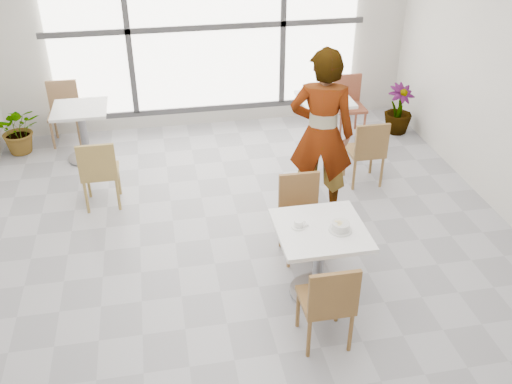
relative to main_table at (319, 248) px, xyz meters
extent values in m
plane|color=#9E9EA5|center=(-0.53, 0.62, -0.52)|extent=(7.00, 7.00, 0.00)
plane|color=silver|center=(-0.53, 4.12, 0.98)|extent=(6.00, 0.00, 6.00)
cube|color=white|center=(-0.53, 4.06, 0.98)|extent=(4.40, 0.04, 2.40)
cube|color=#3F3F42|center=(-0.53, 4.03, 0.98)|extent=(4.60, 0.05, 0.08)
cube|color=#3F3F42|center=(-1.63, 4.03, 0.98)|extent=(0.08, 0.05, 2.40)
cube|color=#3F3F42|center=(0.57, 4.03, 0.98)|extent=(0.08, 0.05, 2.40)
cube|color=#3F3F42|center=(-0.53, 4.03, -0.24)|extent=(4.60, 0.05, 0.08)
cube|color=white|center=(0.00, 0.00, 0.21)|extent=(0.80, 0.80, 0.04)
cylinder|color=gray|center=(0.00, 0.00, -0.17)|extent=(0.10, 0.10, 0.71)
cylinder|color=gray|center=(0.00, 0.00, -0.51)|extent=(0.52, 0.52, 0.03)
cube|color=brown|center=(-0.11, -0.58, -0.09)|extent=(0.42, 0.42, 0.04)
cube|color=brown|center=(-0.11, -0.77, 0.14)|extent=(0.42, 0.04, 0.42)
cylinder|color=brown|center=(0.07, -0.40, -0.32)|extent=(0.04, 0.04, 0.41)
cylinder|color=brown|center=(0.07, -0.76, -0.32)|extent=(0.04, 0.04, 0.41)
cylinder|color=brown|center=(-0.29, -0.40, -0.32)|extent=(0.04, 0.04, 0.41)
cylinder|color=brown|center=(-0.29, -0.76, -0.32)|extent=(0.04, 0.04, 0.41)
cube|color=brown|center=(0.00, 0.61, -0.09)|extent=(0.42, 0.42, 0.04)
cube|color=brown|center=(0.00, 0.80, 0.14)|extent=(0.42, 0.04, 0.42)
cylinder|color=brown|center=(-0.18, 0.43, -0.32)|extent=(0.04, 0.04, 0.41)
cylinder|color=brown|center=(-0.18, 0.79, -0.32)|extent=(0.04, 0.04, 0.41)
cylinder|color=brown|center=(0.18, 0.43, -0.32)|extent=(0.04, 0.04, 0.41)
cylinder|color=brown|center=(0.18, 0.79, -0.32)|extent=(0.04, 0.04, 0.41)
cylinder|color=silver|center=(0.16, -0.07, 0.23)|extent=(0.21, 0.21, 0.01)
cylinder|color=silver|center=(0.16, -0.07, 0.27)|extent=(0.16, 0.16, 0.07)
torus|color=silver|center=(0.16, -0.07, 0.31)|extent=(0.16, 0.16, 0.01)
cylinder|color=tan|center=(0.16, -0.07, 0.27)|extent=(0.14, 0.14, 0.05)
cylinder|color=beige|center=(0.12, -0.04, 0.31)|extent=(0.03, 0.03, 0.01)
cylinder|color=beige|center=(0.13, -0.10, 0.31)|extent=(0.03, 0.03, 0.01)
cylinder|color=#F2EA9C|center=(0.17, -0.07, 0.30)|extent=(0.03, 0.03, 0.02)
cylinder|color=beige|center=(0.11, -0.09, 0.30)|extent=(0.03, 0.03, 0.02)
cylinder|color=#F4E79D|center=(0.19, -0.05, 0.30)|extent=(0.03, 0.03, 0.02)
cylinder|color=beige|center=(0.15, -0.05, 0.31)|extent=(0.03, 0.03, 0.02)
cylinder|color=beige|center=(0.14, -0.05, 0.30)|extent=(0.03, 0.03, 0.02)
cylinder|color=beige|center=(0.17, -0.06, 0.31)|extent=(0.03, 0.03, 0.01)
cylinder|color=beige|center=(0.14, -0.07, 0.31)|extent=(0.03, 0.03, 0.01)
cylinder|color=#EFE69A|center=(0.15, -0.07, 0.31)|extent=(0.03, 0.03, 0.02)
cylinder|color=beige|center=(0.14, -0.05, 0.31)|extent=(0.03, 0.03, 0.02)
cylinder|color=beige|center=(0.15, -0.08, 0.31)|extent=(0.03, 0.03, 0.02)
cylinder|color=beige|center=(0.14, -0.07, 0.31)|extent=(0.03, 0.03, 0.02)
cylinder|color=beige|center=(0.15, -0.06, 0.30)|extent=(0.03, 0.03, 0.02)
cylinder|color=white|center=(-0.19, 0.05, 0.23)|extent=(0.13, 0.13, 0.01)
cylinder|color=white|center=(-0.19, 0.05, 0.27)|extent=(0.08, 0.08, 0.06)
torus|color=white|center=(-0.15, 0.05, 0.27)|extent=(0.05, 0.01, 0.05)
cylinder|color=black|center=(-0.19, 0.05, 0.29)|extent=(0.07, 0.07, 0.00)
cube|color=silver|center=(-0.14, 0.03, 0.24)|extent=(0.09, 0.05, 0.00)
sphere|color=silver|center=(-0.11, 0.05, 0.24)|extent=(0.02, 0.02, 0.02)
imported|color=black|center=(0.41, 1.42, 0.45)|extent=(0.82, 0.67, 1.95)
cube|color=silver|center=(-2.34, 3.25, 0.21)|extent=(0.70, 0.70, 0.04)
cylinder|color=slate|center=(-2.34, 3.25, -0.17)|extent=(0.10, 0.10, 0.71)
cylinder|color=slate|center=(-2.34, 3.25, -0.51)|extent=(0.52, 0.52, 0.03)
cube|color=white|center=(0.93, 2.97, 0.21)|extent=(0.70, 0.70, 0.04)
cylinder|color=gray|center=(0.93, 2.97, -0.17)|extent=(0.10, 0.10, 0.71)
cylinder|color=gray|center=(0.93, 2.97, -0.51)|extent=(0.52, 0.52, 0.03)
cube|color=#9E8042|center=(-2.06, 2.02, -0.09)|extent=(0.42, 0.42, 0.04)
cube|color=#9E8042|center=(-2.06, 1.83, 0.14)|extent=(0.42, 0.04, 0.42)
cylinder|color=#9E8042|center=(-1.88, 2.20, -0.32)|extent=(0.04, 0.04, 0.41)
cylinder|color=#9E8042|center=(-1.88, 1.84, -0.32)|extent=(0.04, 0.04, 0.41)
cylinder|color=#9E8042|center=(-2.24, 2.20, -0.32)|extent=(0.04, 0.04, 0.41)
cylinder|color=#9E8042|center=(-2.24, 1.84, -0.32)|extent=(0.04, 0.04, 0.41)
cube|color=#98714C|center=(-2.63, 3.82, -0.09)|extent=(0.42, 0.42, 0.04)
cube|color=#98714C|center=(-2.63, 4.01, 0.14)|extent=(0.42, 0.04, 0.42)
cylinder|color=#98714C|center=(-2.81, 3.64, -0.32)|extent=(0.04, 0.04, 0.41)
cylinder|color=#98714C|center=(-2.81, 4.00, -0.32)|extent=(0.04, 0.04, 0.41)
cylinder|color=#98714C|center=(-2.45, 3.64, -0.32)|extent=(0.04, 0.04, 0.41)
cylinder|color=#98714C|center=(-2.45, 4.00, -0.32)|extent=(0.04, 0.04, 0.41)
cube|color=olive|center=(1.16, 1.96, -0.09)|extent=(0.42, 0.42, 0.04)
cube|color=olive|center=(1.16, 1.77, 0.14)|extent=(0.42, 0.04, 0.42)
cylinder|color=olive|center=(1.34, 2.14, -0.32)|extent=(0.04, 0.04, 0.41)
cylinder|color=olive|center=(1.34, 1.78, -0.32)|extent=(0.04, 0.04, 0.41)
cylinder|color=olive|center=(0.98, 2.14, -0.32)|extent=(0.04, 0.04, 0.41)
cylinder|color=olive|center=(0.98, 1.78, -0.32)|extent=(0.04, 0.04, 0.41)
cube|color=brown|center=(1.42, 3.30, -0.09)|extent=(0.42, 0.42, 0.04)
cube|color=brown|center=(1.42, 3.49, 0.14)|extent=(0.42, 0.04, 0.42)
cylinder|color=brown|center=(1.24, 3.12, -0.32)|extent=(0.04, 0.04, 0.41)
cylinder|color=brown|center=(1.24, 3.48, -0.32)|extent=(0.04, 0.04, 0.41)
cylinder|color=brown|center=(1.60, 3.12, -0.32)|extent=(0.04, 0.04, 0.41)
cylinder|color=brown|center=(1.60, 3.48, -0.32)|extent=(0.04, 0.04, 0.41)
imported|color=#568138|center=(-3.23, 3.63, -0.18)|extent=(0.66, 0.59, 0.69)
imported|color=#4F7A3D|center=(2.17, 3.26, -0.16)|extent=(0.50, 0.50, 0.73)
camera|label=1|loc=(-1.35, -4.01, 3.15)|focal=39.97mm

